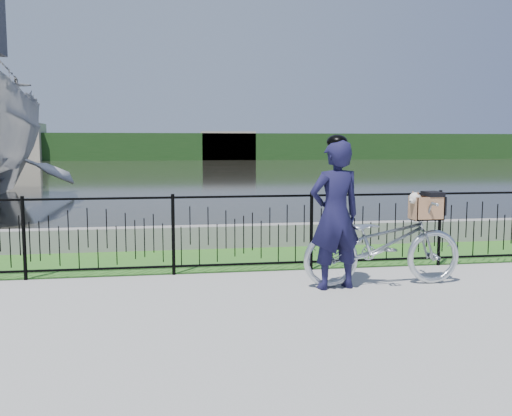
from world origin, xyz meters
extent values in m
plane|color=gray|center=(0.00, 0.00, 0.00)|extent=(120.00, 120.00, 0.00)
cube|color=#306720|center=(0.00, 2.60, 0.00)|extent=(60.00, 2.00, 0.01)
plane|color=black|center=(0.00, 33.00, 0.00)|extent=(120.00, 120.00, 0.00)
cube|color=gray|center=(0.00, 3.60, 0.20)|extent=(60.00, 0.30, 0.40)
cube|color=#1E4119|center=(0.00, 60.00, 1.50)|extent=(120.00, 6.00, 3.00)
cube|color=#ADA28B|center=(-18.00, 58.00, 2.00)|extent=(8.00, 4.00, 4.00)
cube|color=#ADA28B|center=(6.00, 58.50, 1.60)|extent=(6.00, 3.00, 3.20)
imported|color=#B6BDC3|center=(1.69, 0.58, 0.56)|extent=(2.12, 0.74, 1.11)
cube|color=black|center=(2.28, 0.58, 0.86)|extent=(0.38, 0.18, 0.02)
cube|color=#9F6E49|center=(2.28, 0.58, 0.87)|extent=(0.38, 0.28, 0.01)
cube|color=#9F6E49|center=(2.28, 0.71, 1.01)|extent=(0.38, 0.01, 0.30)
cube|color=#9F6E49|center=(2.28, 0.44, 1.01)|extent=(0.38, 0.02, 0.30)
cube|color=#9F6E49|center=(2.46, 0.58, 1.01)|extent=(0.01, 0.28, 0.30)
cube|color=#9F6E49|center=(2.10, 0.58, 1.01)|extent=(0.01, 0.28, 0.30)
cube|color=black|center=(2.36, 0.58, 1.19)|extent=(0.21, 0.29, 0.06)
cube|color=black|center=(2.48, 0.58, 1.04)|extent=(0.02, 0.29, 0.24)
ellipsoid|color=silver|center=(2.26, 0.58, 0.99)|extent=(0.31, 0.22, 0.20)
sphere|color=silver|center=(2.11, 0.56, 1.14)|extent=(0.15, 0.15, 0.15)
sphere|color=silver|center=(2.06, 0.54, 1.11)|extent=(0.07, 0.07, 0.07)
sphere|color=black|center=(2.03, 0.53, 1.11)|extent=(0.02, 0.02, 0.02)
cone|color=brown|center=(2.11, 0.62, 1.20)|extent=(0.06, 0.08, 0.08)
cone|color=brown|center=(2.13, 0.52, 1.20)|extent=(0.06, 0.08, 0.08)
imported|color=#141233|center=(1.02, 0.51, 0.95)|extent=(0.76, 0.57, 1.89)
ellipsoid|color=black|center=(1.02, 0.51, 1.87)|extent=(0.26, 0.29, 0.18)
camera|label=1|loc=(-1.10, -6.40, 1.85)|focal=40.00mm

